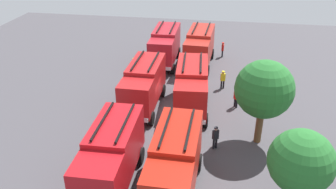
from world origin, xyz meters
The scene contains 16 objects.
ground_plane centered at (0.00, 0.00, 0.00)m, with size 56.71×56.71×0.00m, color #423F44.
fire_truck_0 centered at (-10.01, -1.98, 2.15)m, with size 7.23×2.82×3.88m.
fire_truck_1 centered at (-0.09, -2.07, 2.15)m, with size 7.21×2.79×3.88m.
fire_truck_2 centered at (9.53, -1.80, 2.15)m, with size 7.25×2.87×3.88m.
fire_truck_3 centered at (-10.20, 1.73, 2.15)m, with size 7.31×3.03×3.88m.
fire_truck_4 centered at (-0.44, 1.89, 2.15)m, with size 7.35×3.16×3.88m.
fire_truck_5 centered at (9.59, 1.96, 2.15)m, with size 7.23×2.82×3.88m.
firefighter_0 centered at (-13.04, 4.18, 0.95)m, with size 0.43×0.28×1.70m.
firefighter_1 centered at (-1.33, 5.61, 0.92)m, with size 0.46×0.47×1.64m.
firefighter_2 centered at (4.91, 4.13, 0.97)m, with size 0.44×0.48×1.73m.
firefighter_3 centered at (-6.49, -4.53, 1.03)m, with size 0.37×0.48×1.81m.
firefighter_4 centered at (-4.75, 4.40, 0.99)m, with size 0.34×0.47×1.76m.
tree_0 centered at (3.54, 7.13, 4.18)m, with size 4.01×4.01×6.21m.
tree_1 centered at (10.29, 8.50, 3.53)m, with size 3.39×3.39×5.25m.
traffic_cone_1 centered at (8.14, -4.82, 0.30)m, with size 0.42×0.42×0.60m, color #F2600C.
traffic_cone_2 centered at (4.30, -0.02, 0.29)m, with size 0.41×0.41×0.58m, color #F2600C.
Camera 1 is at (25.31, 4.17, 14.67)m, focal length 37.43 mm.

